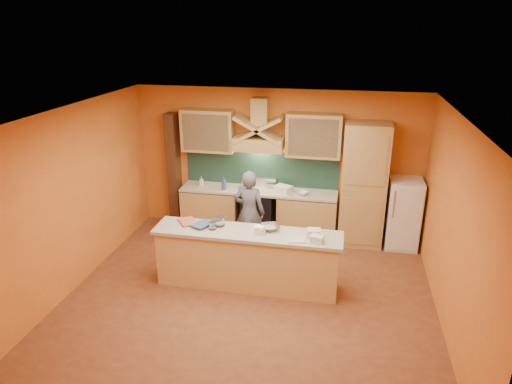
% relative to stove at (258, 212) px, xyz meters
% --- Properties ---
extents(floor, '(5.50, 5.00, 0.01)m').
position_rel_stove_xyz_m(floor, '(0.30, -2.20, -0.45)').
color(floor, brown).
rests_on(floor, ground).
extents(ceiling, '(5.50, 5.00, 0.01)m').
position_rel_stove_xyz_m(ceiling, '(0.30, -2.20, 2.35)').
color(ceiling, white).
rests_on(ceiling, wall_back).
extents(wall_back, '(5.50, 0.02, 2.80)m').
position_rel_stove_xyz_m(wall_back, '(0.30, 0.30, 0.95)').
color(wall_back, orange).
rests_on(wall_back, floor).
extents(wall_front, '(5.50, 0.02, 2.80)m').
position_rel_stove_xyz_m(wall_front, '(0.30, -4.70, 0.95)').
color(wall_front, orange).
rests_on(wall_front, floor).
extents(wall_left, '(0.02, 5.00, 2.80)m').
position_rel_stove_xyz_m(wall_left, '(-2.45, -2.20, 0.95)').
color(wall_left, orange).
rests_on(wall_left, floor).
extents(wall_right, '(0.02, 5.00, 2.80)m').
position_rel_stove_xyz_m(wall_right, '(3.05, -2.20, 0.95)').
color(wall_right, orange).
rests_on(wall_right, floor).
extents(base_cabinet_left, '(1.10, 0.60, 0.86)m').
position_rel_stove_xyz_m(base_cabinet_left, '(-0.95, 0.00, -0.02)').
color(base_cabinet_left, tan).
rests_on(base_cabinet_left, floor).
extents(base_cabinet_right, '(1.10, 0.60, 0.86)m').
position_rel_stove_xyz_m(base_cabinet_right, '(0.95, 0.00, -0.02)').
color(base_cabinet_right, tan).
rests_on(base_cabinet_right, floor).
extents(counter_top, '(3.00, 0.62, 0.04)m').
position_rel_stove_xyz_m(counter_top, '(-0.00, 0.00, 0.45)').
color(counter_top, '#BAB09D').
rests_on(counter_top, base_cabinet_left).
extents(stove, '(0.60, 0.58, 0.90)m').
position_rel_stove_xyz_m(stove, '(0.00, 0.00, 0.00)').
color(stove, black).
rests_on(stove, floor).
extents(backsplash, '(3.00, 0.03, 0.70)m').
position_rel_stove_xyz_m(backsplash, '(-0.00, 0.28, 0.80)').
color(backsplash, '#17332C').
rests_on(backsplash, wall_back).
extents(range_hood, '(0.92, 0.50, 0.24)m').
position_rel_stove_xyz_m(range_hood, '(0.00, 0.05, 1.37)').
color(range_hood, tan).
rests_on(range_hood, wall_back).
extents(hood_chimney, '(0.30, 0.30, 0.50)m').
position_rel_stove_xyz_m(hood_chimney, '(0.00, 0.15, 1.95)').
color(hood_chimney, tan).
rests_on(hood_chimney, wall_back).
extents(upper_cabinet_left, '(1.00, 0.35, 0.80)m').
position_rel_stove_xyz_m(upper_cabinet_left, '(-1.00, 0.12, 1.55)').
color(upper_cabinet_left, tan).
rests_on(upper_cabinet_left, wall_back).
extents(upper_cabinet_right, '(1.00, 0.35, 0.80)m').
position_rel_stove_xyz_m(upper_cabinet_right, '(1.00, 0.12, 1.55)').
color(upper_cabinet_right, tan).
rests_on(upper_cabinet_right, wall_back).
extents(pantry_column, '(0.80, 0.60, 2.30)m').
position_rel_stove_xyz_m(pantry_column, '(1.95, 0.00, 0.70)').
color(pantry_column, tan).
rests_on(pantry_column, floor).
extents(fridge, '(0.58, 0.60, 1.30)m').
position_rel_stove_xyz_m(fridge, '(2.70, 0.00, 0.20)').
color(fridge, white).
rests_on(fridge, floor).
extents(trim_column_left, '(0.20, 0.30, 2.30)m').
position_rel_stove_xyz_m(trim_column_left, '(-1.75, 0.15, 0.70)').
color(trim_column_left, '#472816').
rests_on(trim_column_left, floor).
extents(island_body, '(2.80, 0.55, 0.88)m').
position_rel_stove_xyz_m(island_body, '(0.20, -1.90, -0.01)').
color(island_body, '#E1BD73').
rests_on(island_body, floor).
extents(island_top, '(2.90, 0.62, 0.05)m').
position_rel_stove_xyz_m(island_top, '(0.20, -1.90, 0.47)').
color(island_top, '#BAB09D').
rests_on(island_top, island_body).
extents(person, '(0.59, 0.40, 1.55)m').
position_rel_stove_xyz_m(person, '(-0.01, -0.79, 0.32)').
color(person, slate).
rests_on(person, floor).
extents(pot_large, '(0.30, 0.30, 0.18)m').
position_rel_stove_xyz_m(pot_large, '(-0.22, 0.04, 0.54)').
color(pot_large, silver).
rests_on(pot_large, stove).
extents(pot_small, '(0.22, 0.22, 0.12)m').
position_rel_stove_xyz_m(pot_small, '(0.22, 0.17, 0.51)').
color(pot_small, '#ACADB3').
rests_on(pot_small, stove).
extents(soap_bottle_a, '(0.10, 0.10, 0.18)m').
position_rel_stove_xyz_m(soap_bottle_a, '(-1.14, 0.01, 0.56)').
color(soap_bottle_a, beige).
rests_on(soap_bottle_a, counter_top).
extents(soap_bottle_b, '(0.10, 0.10, 0.25)m').
position_rel_stove_xyz_m(soap_bottle_b, '(-0.65, -0.12, 0.60)').
color(soap_bottle_b, '#334C8D').
rests_on(soap_bottle_b, counter_top).
extents(bowl_back, '(0.25, 0.25, 0.07)m').
position_rel_stove_xyz_m(bowl_back, '(0.85, -0.10, 0.50)').
color(bowl_back, silver).
rests_on(bowl_back, counter_top).
extents(dish_rack, '(0.38, 0.34, 0.11)m').
position_rel_stove_xyz_m(dish_rack, '(0.48, -0.00, 0.52)').
color(dish_rack, white).
rests_on(dish_rack, counter_top).
extents(book_lower, '(0.39, 0.41, 0.03)m').
position_rel_stove_xyz_m(book_lower, '(-0.90, -1.85, 0.51)').
color(book_lower, '#C05F44').
rests_on(book_lower, island_top).
extents(book_upper, '(0.35, 0.38, 0.02)m').
position_rel_stove_xyz_m(book_upper, '(-0.63, -1.80, 0.53)').
color(book_upper, '#3B5781').
rests_on(book_upper, island_top).
extents(jar_large, '(0.18, 0.18, 0.15)m').
position_rel_stove_xyz_m(jar_large, '(-0.26, -1.79, 0.57)').
color(jar_large, white).
rests_on(jar_large, island_top).
extents(jar_small, '(0.12, 0.12, 0.13)m').
position_rel_stove_xyz_m(jar_small, '(-0.34, -1.93, 0.56)').
color(jar_small, silver).
rests_on(jar_small, island_top).
extents(kitchen_scale, '(0.17, 0.17, 0.11)m').
position_rel_stove_xyz_m(kitchen_scale, '(0.41, -1.95, 0.55)').
color(kitchen_scale, white).
rests_on(kitchen_scale, island_top).
extents(mixing_bowl, '(0.38, 0.38, 0.07)m').
position_rel_stove_xyz_m(mixing_bowl, '(0.53, -1.77, 0.53)').
color(mixing_bowl, silver).
rests_on(mixing_bowl, island_top).
extents(cloth, '(0.30, 0.26, 0.02)m').
position_rel_stove_xyz_m(cloth, '(0.97, -2.05, 0.50)').
color(cloth, beige).
rests_on(cloth, island_top).
extents(grocery_bag_a, '(0.21, 0.17, 0.13)m').
position_rel_stove_xyz_m(grocery_bag_a, '(1.21, -1.90, 0.56)').
color(grocery_bag_a, beige).
rests_on(grocery_bag_a, island_top).
extents(grocery_bag_b, '(0.20, 0.17, 0.11)m').
position_rel_stove_xyz_m(grocery_bag_b, '(1.27, -2.06, 0.55)').
color(grocery_bag_b, beige).
rests_on(grocery_bag_b, island_top).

